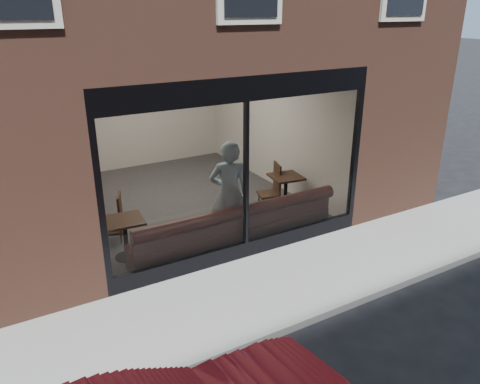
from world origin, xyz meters
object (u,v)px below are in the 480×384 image
banquette (235,236)px  cafe_table_right (286,177)px  cafe_chair_right (269,194)px  person (229,193)px  cafe_table_left (124,220)px  cafe_chair_left (112,230)px

banquette → cafe_table_right: (1.88, 1.04, 0.52)m
banquette → cafe_chair_right: banquette is taller
person → cafe_chair_right: (1.66, 1.17, -0.76)m
banquette → person: person is taller
cafe_table_left → cafe_chair_left: (-0.04, 0.78, -0.50)m
cafe_table_right → cafe_table_left: bearing=-173.6°
banquette → cafe_table_right: cafe_table_right is taller
person → cafe_table_left: person is taller
cafe_table_left → cafe_chair_right: size_ratio=1.40×
cafe_table_left → banquette: bearing=-18.3°
person → cafe_table_right: bearing=-136.7°
person → banquette: bearing=104.2°
cafe_table_right → cafe_chair_left: cafe_table_right is taller
person → cafe_chair_left: size_ratio=4.49×
cafe_chair_right → cafe_table_right: bearing=133.2°
person → cafe_chair_left: (-1.93, 1.15, -0.76)m
cafe_table_left → cafe_chair_right: bearing=12.7°
cafe_table_right → cafe_chair_right: 0.66m
person → cafe_table_right: 2.03m
cafe_chair_left → cafe_table_left: bearing=114.5°
cafe_table_left → cafe_chair_left: 0.93m
banquette → cafe_chair_right: 2.20m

